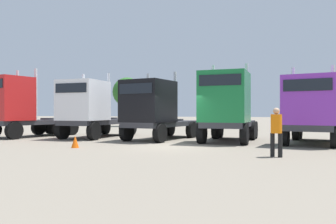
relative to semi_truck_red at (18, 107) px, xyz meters
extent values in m
plane|color=gray|center=(11.15, -2.22, -2.00)|extent=(200.00, 200.00, 0.00)
cube|color=#333338|center=(0.26, 1.15, -1.03)|extent=(3.44, 6.13, 0.30)
cube|color=red|center=(-0.14, -0.60, 0.50)|extent=(2.83, 2.69, 2.76)
cylinder|color=silver|center=(1.07, 0.42, 0.80)|extent=(0.22, 0.22, 3.36)
cylinder|color=silver|center=(-0.78, 0.84, 0.80)|extent=(0.22, 0.22, 3.36)
cylinder|color=#333338|center=(0.55, 2.39, -0.82)|extent=(1.32, 1.32, 0.12)
cylinder|color=black|center=(0.85, -1.24, -1.47)|extent=(0.58, 1.12, 1.07)
cylinder|color=black|center=(1.62, 2.16, -1.47)|extent=(0.58, 1.12, 1.07)
cylinder|color=black|center=(-0.52, 2.65, -1.47)|extent=(0.58, 1.12, 1.07)
cylinder|color=black|center=(1.87, 3.24, -1.47)|extent=(0.58, 1.12, 1.07)
cylinder|color=black|center=(-0.28, 3.73, -1.47)|extent=(0.58, 1.12, 1.07)
cube|color=#333338|center=(4.70, 2.22, -1.00)|extent=(2.38, 6.32, 0.30)
cube|color=white|center=(4.65, 0.36, 0.37)|extent=(2.47, 2.61, 2.43)
cube|color=black|center=(4.62, -0.93, 1.06)|extent=(2.10, 0.10, 0.55)
cylinder|color=silver|center=(5.64, 1.75, 0.67)|extent=(0.18, 0.18, 3.03)
cylinder|color=silver|center=(3.74, 1.80, 0.67)|extent=(0.18, 0.18, 3.03)
cylinder|color=#333338|center=(4.74, 3.60, -0.79)|extent=(1.13, 1.13, 0.12)
cylinder|color=black|center=(5.73, -0.24, -1.45)|extent=(0.38, 1.11, 1.10)
cylinder|color=black|center=(3.54, -0.18, -1.45)|extent=(0.38, 1.11, 1.10)
cylinder|color=black|center=(5.85, 3.72, -1.45)|extent=(0.38, 1.11, 1.10)
cylinder|color=black|center=(3.65, 3.78, -1.45)|extent=(0.38, 1.11, 1.10)
cylinder|color=black|center=(5.88, 4.82, -1.45)|extent=(0.38, 1.11, 1.10)
cylinder|color=black|center=(3.68, 4.88, -1.45)|extent=(0.38, 1.11, 1.10)
cube|color=#333338|center=(9.37, 2.01, -1.06)|extent=(3.35, 6.63, 0.30)
cube|color=black|center=(9.02, 0.18, 0.27)|extent=(2.84, 2.99, 2.36)
cube|color=black|center=(8.77, -1.11, 0.92)|extent=(2.07, 0.43, 0.55)
cylinder|color=silver|center=(10.22, 1.41, 0.57)|extent=(0.21, 0.21, 2.96)
cylinder|color=silver|center=(8.36, 1.77, 0.57)|extent=(0.21, 0.21, 2.96)
cylinder|color=#333338|center=(9.63, 3.38, -0.85)|extent=(1.29, 1.29, 0.12)
cylinder|color=black|center=(9.99, -0.61, -1.48)|extent=(0.54, 1.09, 1.04)
cylinder|color=black|center=(7.83, -0.20, -1.48)|extent=(0.54, 1.09, 1.04)
cylinder|color=black|center=(10.75, 3.34, -1.48)|extent=(0.54, 1.09, 1.04)
cylinder|color=black|center=(8.59, 3.76, -1.48)|extent=(0.54, 1.09, 1.04)
cylinder|color=black|center=(10.95, 4.42, -1.48)|extent=(0.54, 1.09, 1.04)
cylinder|color=black|center=(8.79, 4.84, -1.48)|extent=(0.54, 1.09, 1.04)
cube|color=#333338|center=(13.43, 1.70, -1.02)|extent=(2.44, 5.74, 0.30)
cube|color=#197238|center=(13.36, 0.15, 0.45)|extent=(2.51, 2.66, 2.64)
cube|color=black|center=(13.31, -1.15, 1.25)|extent=(2.10, 0.13, 0.55)
cylinder|color=silver|center=(14.37, 1.53, 0.75)|extent=(0.19, 0.19, 3.24)
cylinder|color=silver|center=(12.47, 1.62, 0.75)|extent=(0.19, 0.19, 3.24)
cylinder|color=#333338|center=(13.48, 2.94, -0.81)|extent=(1.15, 1.15, 0.12)
cylinder|color=black|center=(14.44, -0.48, -1.46)|extent=(0.40, 1.10, 1.08)
cylinder|color=black|center=(12.24, -0.38, -1.46)|extent=(0.40, 1.10, 1.08)
cylinder|color=black|center=(14.58, 2.88, -1.46)|extent=(0.40, 1.10, 1.08)
cylinder|color=black|center=(12.38, 2.97, -1.46)|extent=(0.40, 1.10, 1.08)
cylinder|color=black|center=(14.63, 3.97, -1.46)|extent=(0.40, 1.10, 1.08)
cylinder|color=black|center=(12.43, 4.07, -1.46)|extent=(0.40, 1.10, 1.08)
cube|color=#333338|center=(17.87, 1.82, -1.10)|extent=(3.28, 6.40, 0.30)
cube|color=purple|center=(17.51, -0.09, 0.24)|extent=(2.77, 2.62, 2.37)
cube|color=black|center=(17.31, -1.20, 0.90)|extent=(2.07, 0.42, 0.55)
cylinder|color=silver|center=(18.68, 0.98, 0.54)|extent=(0.21, 0.21, 2.97)
cylinder|color=silver|center=(16.81, 1.33, 0.54)|extent=(0.21, 0.21, 2.97)
cylinder|color=#333338|center=(18.12, 3.14, -0.89)|extent=(1.28, 1.28, 0.12)
cylinder|color=black|center=(18.52, -0.69, -1.50)|extent=(0.53, 1.05, 1.00)
cylinder|color=black|center=(16.36, -0.29, -1.50)|extent=(0.53, 1.05, 1.00)
cylinder|color=black|center=(17.05, 3.45, -1.50)|extent=(0.53, 1.05, 1.00)
cylinder|color=black|center=(17.25, 4.53, -1.50)|extent=(0.53, 1.05, 1.00)
cylinder|color=black|center=(15.86, -4.70, -1.56)|extent=(0.19, 0.19, 0.88)
cylinder|color=black|center=(16.13, -4.76, -1.56)|extent=(0.19, 0.19, 0.88)
cylinder|color=orange|center=(15.99, -4.73, -0.77)|extent=(0.48, 0.48, 0.70)
sphere|color=tan|center=(15.99, -4.73, -0.30)|extent=(0.24, 0.24, 0.24)
cone|color=#F2590C|center=(7.08, -4.21, -1.72)|extent=(0.36, 0.36, 0.57)
cylinder|color=#4C3823|center=(-0.59, 17.97, -0.68)|extent=(0.36, 0.36, 2.64)
sphere|color=#286023|center=(-0.59, 17.97, 1.99)|extent=(3.37, 3.37, 3.37)
cylinder|color=#4C3823|center=(10.23, 17.49, -0.82)|extent=(0.36, 0.36, 2.36)
sphere|color=#286023|center=(10.23, 17.49, 1.71)|extent=(3.37, 3.37, 3.37)
camera|label=1|loc=(16.06, -17.82, -0.34)|focal=36.23mm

